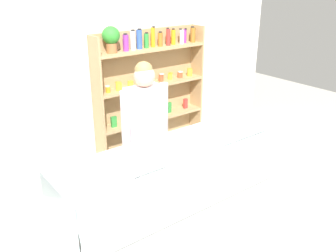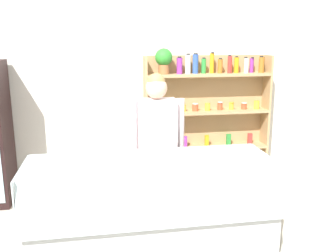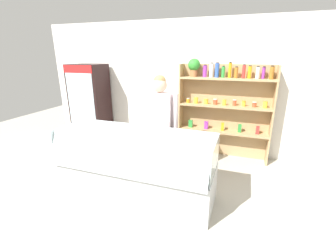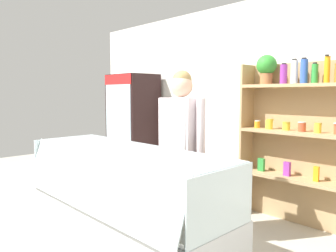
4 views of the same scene
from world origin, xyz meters
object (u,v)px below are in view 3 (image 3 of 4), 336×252
object	(u,v)px
drinks_fridge	(91,105)
deli_display_case	(136,177)
shelving_unit	(222,104)
shop_clerk	(160,120)

from	to	relation	value
drinks_fridge	deli_display_case	distance (m)	2.63
shelving_unit	shop_clerk	size ratio (longest dim) A/B	1.13
drinks_fridge	shop_clerk	xyz separation A→B (m)	(2.12, -1.03, 0.12)
deli_display_case	shop_clerk	world-z (taller)	shop_clerk
drinks_fridge	shelving_unit	distance (m)	2.98
shelving_unit	deli_display_case	xyz separation A→B (m)	(-1.00, -1.81, -0.78)
shelving_unit	shop_clerk	xyz separation A→B (m)	(-0.84, -1.20, -0.06)
drinks_fridge	shop_clerk	size ratio (longest dim) A/B	1.05
shelving_unit	deli_display_case	distance (m)	2.21
deli_display_case	shop_clerk	bearing A→B (deg)	75.84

